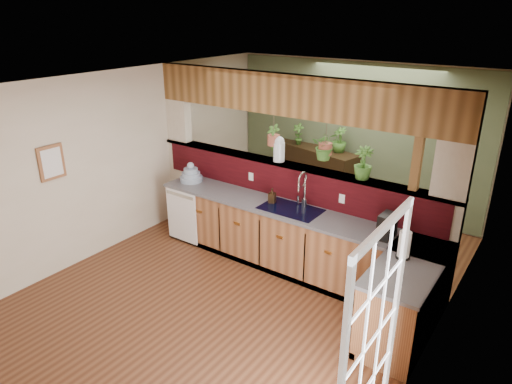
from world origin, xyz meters
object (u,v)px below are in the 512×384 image
Objects in this scene: soap_dispenser at (272,196)px; paper_towel at (404,245)px; faucet at (303,188)px; glass_jar at (279,149)px; shelving_console at (314,177)px; coffee_maker at (387,227)px; dish_stack at (191,175)px.

paper_towel is (1.97, -0.44, 0.05)m from soap_dispenser.
glass_jar is at bearing 157.00° from faucet.
glass_jar is at bearing 108.49° from soap_dispenser.
faucet is at bearing -23.00° from glass_jar.
faucet is 1.55× the size of paper_towel.
shelving_console is at bearing 102.48° from glass_jar.
faucet reaches higher than paper_towel.
shelving_console is (-2.19, 2.34, -0.54)m from coffee_maker.
glass_jar reaches higher than shelving_console.
glass_jar is at bearing 14.28° from dish_stack.
shelving_console is (-0.53, 2.23, -0.50)m from soap_dispenser.
paper_towel is at bearing -12.65° from soap_dispenser.
glass_jar is 2.22m from shelving_console.
paper_towel is at bearing -33.45° from shelving_console.
dish_stack is 0.21× the size of shelving_console.
coffee_maker reaches higher than soap_dispenser.
faucet is 1.73× the size of coffee_maker.
dish_stack is 1.18× the size of coffee_maker.
faucet is 0.46m from soap_dispenser.
coffee_maker is 1.90m from glass_jar.
shelving_console is at bearing 114.04° from faucet.
paper_towel is at bearing -7.00° from dish_stack.
dish_stack is 1.49m from soap_dispenser.
paper_towel is 0.20× the size of shelving_console.
coffee_maker is at bearing -13.88° from glass_jar.
glass_jar is (-1.77, 0.44, 0.53)m from coffee_maker.
shelving_console is at bearing 67.03° from dish_stack.
faucet is at bearing -52.51° from shelving_console.
soap_dispenser is at bearing -71.51° from glass_jar.
coffee_maker is at bearing -9.75° from faucet.
dish_stack is 0.97× the size of glass_jar.
soap_dispenser is at bearing 0.70° from dish_stack.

